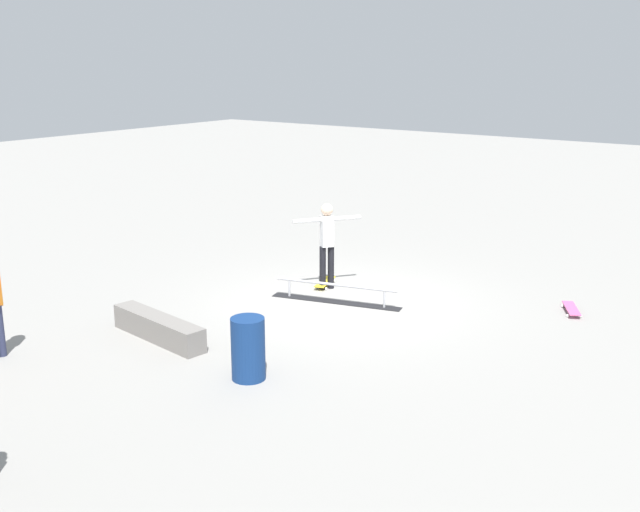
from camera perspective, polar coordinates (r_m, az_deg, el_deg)
ground_plane at (r=14.26m, az=1.76°, el=-3.47°), size 60.00×60.00×0.00m
grind_rail at (r=14.20m, az=1.18°, el=-2.87°), size 2.49×0.86×0.36m
skate_ledge at (r=12.64m, az=-12.00°, el=-5.28°), size 2.09×0.66×0.40m
skater_main at (r=14.80m, az=0.52°, el=1.22°), size 0.87×1.16×1.70m
skateboard_main at (r=15.23m, az=0.38°, el=-1.97°), size 0.43×0.82×0.09m
loose_skateboard_pink at (r=14.39m, az=18.30°, el=-3.75°), size 0.56×0.80×0.09m
trash_bin at (r=10.88m, az=-5.40°, el=-6.92°), size 0.48×0.48×0.91m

